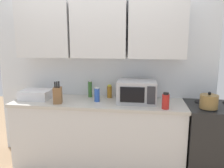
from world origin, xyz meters
name	(u,v)px	position (x,y,z in m)	size (l,w,h in m)	color
wall_back_with_cabinets	(101,48)	(0.00, -0.07, 1.57)	(3.07, 0.38, 2.60)	white
counter_run	(99,134)	(0.00, -0.30, 0.45)	(2.20, 0.63, 0.90)	silver
stove_range	(217,141)	(1.48, -0.32, 0.45)	(0.76, 0.64, 0.91)	black
kettle	(209,101)	(1.31, -0.46, 0.99)	(0.20, 0.20, 0.19)	olive
microwave	(137,91)	(0.49, -0.29, 1.04)	(0.48, 0.37, 0.28)	#B7B7BC
dish_rack	(36,94)	(-0.84, -0.30, 0.96)	(0.38, 0.30, 0.12)	silver
knife_block	(58,95)	(-0.48, -0.46, 1.00)	(0.12, 0.14, 0.28)	brown
bottle_amber_vinegar	(109,92)	(0.12, -0.10, 0.98)	(0.06, 0.06, 0.18)	#AD701E
bottle_green_oil	(90,89)	(-0.15, -0.10, 1.01)	(0.05, 0.05, 0.24)	#386B2D
bottle_blue_cleaner	(97,95)	(-0.01, -0.32, 0.99)	(0.07, 0.07, 0.19)	#2D56B7
bottle_red_sauce	(166,101)	(0.83, -0.52, 0.99)	(0.08, 0.08, 0.19)	red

